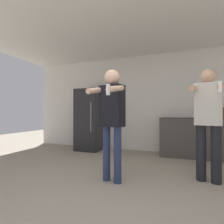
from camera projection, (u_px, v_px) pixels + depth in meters
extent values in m
plane|color=gray|center=(103.00, 215.00, 1.70)|extent=(14.00, 14.00, 0.00)
cube|color=silver|center=(150.00, 103.00, 4.64)|extent=(7.00, 0.06, 2.55)
cube|color=silver|center=(137.00, 27.00, 3.17)|extent=(7.00, 3.61, 0.05)
cube|color=#262628|center=(90.00, 120.00, 4.82)|extent=(0.65, 0.71, 1.65)
cube|color=black|center=(84.00, 120.00, 4.48)|extent=(0.63, 0.01, 1.58)
cylinder|color=#99999E|center=(91.00, 117.00, 4.39)|extent=(0.02, 0.02, 0.74)
cube|color=#47423D|center=(198.00, 138.00, 3.95)|extent=(1.64, 0.56, 0.88)
cube|color=#272421|center=(198.00, 118.00, 3.95)|extent=(1.67, 0.59, 0.01)
cylinder|color=black|center=(209.00, 113.00, 3.95)|extent=(0.08, 0.08, 0.24)
cylinder|color=black|center=(208.00, 105.00, 3.95)|extent=(0.03, 0.03, 0.10)
sphere|color=maroon|center=(208.00, 103.00, 3.95)|extent=(0.03, 0.03, 0.03)
cylinder|color=#563314|center=(222.00, 113.00, 3.85)|extent=(0.07, 0.07, 0.24)
cylinder|color=#563314|center=(222.00, 105.00, 3.85)|extent=(0.02, 0.02, 0.09)
sphere|color=black|center=(222.00, 104.00, 3.85)|extent=(0.02, 0.02, 0.02)
cylinder|color=navy|center=(107.00, 153.00, 2.60)|extent=(0.11, 0.11, 0.80)
cylinder|color=navy|center=(118.00, 155.00, 2.50)|extent=(0.11, 0.11, 0.80)
cube|color=black|center=(112.00, 106.00, 2.56)|extent=(0.38, 0.26, 0.60)
sphere|color=beige|center=(112.00, 78.00, 2.56)|extent=(0.23, 0.23, 0.23)
cylinder|color=beige|center=(96.00, 90.00, 2.50)|extent=(0.15, 0.37, 0.14)
cylinder|color=beige|center=(115.00, 89.00, 2.32)|extent=(0.15, 0.37, 0.14)
cube|color=white|center=(108.00, 90.00, 2.17)|extent=(0.04, 0.04, 0.14)
cylinder|color=black|center=(201.00, 153.00, 2.60)|extent=(0.14, 0.14, 0.82)
cylinder|color=black|center=(216.00, 154.00, 2.49)|extent=(0.14, 0.14, 0.82)
cube|color=beige|center=(208.00, 104.00, 2.55)|extent=(0.39, 0.28, 0.62)
sphere|color=tan|center=(208.00, 76.00, 2.55)|extent=(0.20, 0.20, 0.20)
cylinder|color=tan|center=(194.00, 88.00, 2.52)|extent=(0.16, 0.34, 0.13)
cylinder|color=tan|center=(221.00, 86.00, 2.32)|extent=(0.16, 0.34, 0.13)
cube|color=white|center=(220.00, 87.00, 2.19)|extent=(0.04, 0.04, 0.14)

